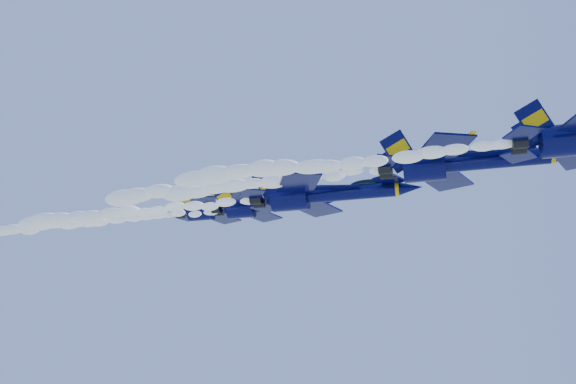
% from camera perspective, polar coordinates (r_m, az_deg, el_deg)
% --- Properties ---
extents(smoke_trail_jet_lead, '(31.10, 1.91, 1.72)m').
position_cam_1_polar(smoke_trail_jet_lead, '(59.79, 4.45, 2.49)').
color(smoke_trail_jet_lead, white).
extents(jet_second, '(19.92, 16.34, 7.40)m').
position_cam_1_polar(jet_second, '(67.69, 15.37, 2.57)').
color(jet_second, '#050637').
extents(smoke_trail_jet_second, '(31.10, 2.06, 1.85)m').
position_cam_1_polar(smoke_trail_jet_second, '(70.76, -4.40, 0.59)').
color(smoke_trail_jet_second, white).
extents(jet_third, '(19.50, 15.99, 7.25)m').
position_cam_1_polar(jet_third, '(72.70, 3.19, -0.20)').
color(jet_third, '#050637').
extents(smoke_trail_jet_third, '(31.10, 2.02, 1.82)m').
position_cam_1_polar(smoke_trail_jet_third, '(80.25, -13.80, -1.82)').
color(smoke_trail_jet_third, white).
extents(jet_fourth, '(15.97, 13.10, 5.93)m').
position_cam_1_polar(jet_fourth, '(81.23, -2.03, -1.24)').
color(jet_fourth, '#050637').
extents(smoke_trail_jet_fourth, '(31.10, 1.65, 1.49)m').
position_cam_1_polar(smoke_trail_jet_fourth, '(89.66, -15.93, -2.50)').
color(smoke_trail_jet_fourth, white).
extents(jet_fifth, '(16.78, 13.76, 6.23)m').
position_cam_1_polar(jet_fifth, '(92.31, -5.78, -1.53)').
color(jet_fifth, '#050637').
extents(smoke_trail_jet_fifth, '(31.10, 1.74, 1.56)m').
position_cam_1_polar(smoke_trail_jet_fifth, '(101.91, -17.93, -2.61)').
color(smoke_trail_jet_fifth, white).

